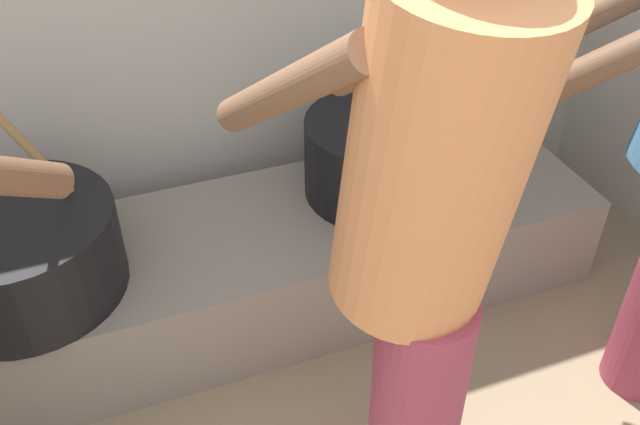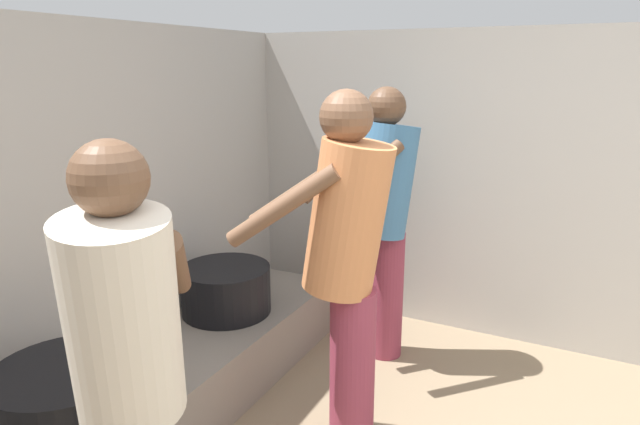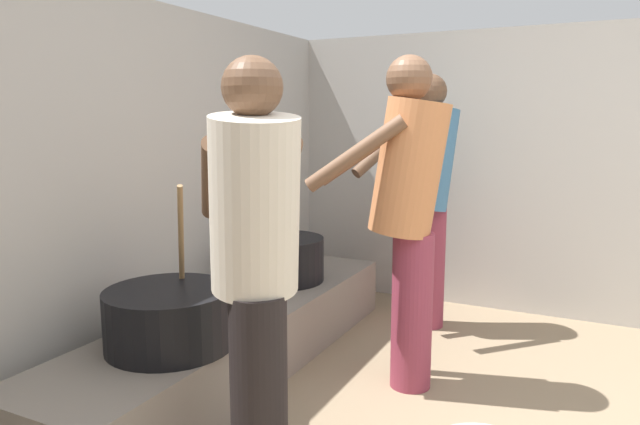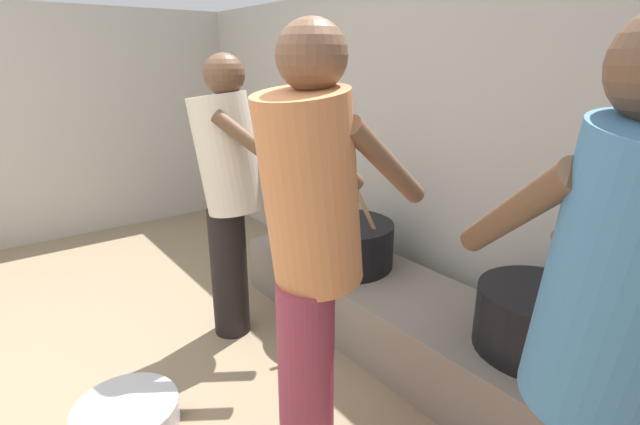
% 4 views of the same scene
% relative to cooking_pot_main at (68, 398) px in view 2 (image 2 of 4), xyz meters
% --- Properties ---
extents(block_enclosure_right, '(0.20, 5.01, 1.91)m').
position_rel_cooking_pot_main_xyz_m(block_enclosure_right, '(2.30, -1.84, 0.48)').
color(block_enclosure_right, '#ADA8A0').
rests_on(block_enclosure_right, ground_plane).
extents(hearth_ledge, '(2.50, 0.60, 0.34)m').
position_rel_cooking_pot_main_xyz_m(hearth_ledge, '(0.56, 0.04, -0.30)').
color(hearth_ledge, slate).
rests_on(hearth_ledge, ground_plane).
extents(cooking_pot_main, '(0.55, 0.55, 0.71)m').
position_rel_cooking_pot_main_xyz_m(cooking_pot_main, '(0.00, 0.00, 0.00)').
color(cooking_pot_main, black).
rests_on(cooking_pot_main, hearth_ledge).
extents(cooking_pot_secondary, '(0.50, 0.50, 0.26)m').
position_rel_cooking_pot_main_xyz_m(cooking_pot_secondary, '(1.13, 0.09, 0.00)').
color(cooking_pot_secondary, black).
rests_on(cooking_pot_secondary, hearth_ledge).
extents(cook_in_cream_shirt, '(0.70, 0.65, 1.52)m').
position_rel_cooking_pot_main_xyz_m(cook_in_cream_shirt, '(-0.24, -0.60, 0.39)').
color(cook_in_cream_shirt, black).
rests_on(cook_in_cream_shirt, ground_plane).
extents(cook_in_orange_shirt, '(0.47, 0.72, 1.61)m').
position_rel_cooking_pot_main_xyz_m(cook_in_orange_shirt, '(0.78, -0.80, 0.45)').
color(cook_in_orange_shirt, '#8C3347').
rests_on(cook_in_orange_shirt, ground_plane).
extents(cook_in_blue_shirt, '(0.73, 0.63, 1.59)m').
position_rel_cooking_pot_main_xyz_m(cook_in_blue_shirt, '(1.64, -0.65, 0.44)').
color(cook_in_blue_shirt, '#8C3347').
rests_on(cook_in_blue_shirt, ground_plane).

